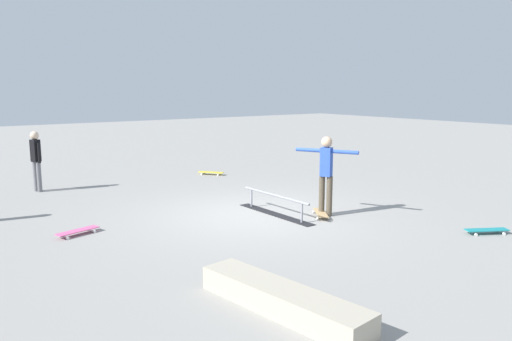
{
  "coord_description": "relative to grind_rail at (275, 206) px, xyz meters",
  "views": [
    {
      "loc": [
        -8.44,
        6.05,
        2.68
      ],
      "look_at": [
        -0.24,
        0.12,
        1.0
      ],
      "focal_mm": 35.28,
      "sensor_mm": 36.0,
      "label": 1
    }
  ],
  "objects": [
    {
      "name": "grind_rail",
      "position": [
        0.0,
        0.0,
        0.0
      ],
      "size": [
        2.29,
        0.27,
        0.44
      ],
      "rotation": [
        0.0,
        0.0,
        0.02
      ],
      "color": "black",
      "rests_on": "ground_plane"
    },
    {
      "name": "skate_ledge",
      "position": [
        -3.75,
        2.82,
        -0.04
      ],
      "size": [
        2.49,
        0.84,
        0.3
      ],
      "primitive_type": "cube",
      "rotation": [
        0.0,
        0.0,
        0.14
      ],
      "color": "#B2A893",
      "rests_on": "ground_plane"
    },
    {
      "name": "ground_plane",
      "position": [
        0.24,
        0.38,
        -0.19
      ],
      "size": [
        60.0,
        60.0,
        0.0
      ],
      "primitive_type": "plane",
      "color": "gray"
    },
    {
      "name": "loose_skateboard_teal",
      "position": [
        -3.43,
        -2.29,
        -0.12
      ],
      "size": [
        0.56,
        0.8,
        0.09
      ],
      "rotation": [
        0.0,
        0.0,
        4.2
      ],
      "color": "teal",
      "rests_on": "ground_plane"
    },
    {
      "name": "loose_skateboard_yellow",
      "position": [
        5.03,
        -1.41,
        -0.12
      ],
      "size": [
        0.76,
        0.64,
        0.09
      ],
      "rotation": [
        0.0,
        0.0,
        3.79
      ],
      "color": "yellow",
      "rests_on": "ground_plane"
    },
    {
      "name": "bystander_black_shirt",
      "position": [
        5.5,
        3.52,
        0.7
      ],
      "size": [
        0.35,
        0.24,
        1.57
      ],
      "rotation": [
        0.0,
        0.0,
        3.51
      ],
      "color": "slate",
      "rests_on": "ground_plane"
    },
    {
      "name": "skateboard_main",
      "position": [
        -0.69,
        -0.68,
        -0.12
      ],
      "size": [
        0.78,
        0.61,
        0.09
      ],
      "rotation": [
        0.0,
        0.0,
        2.56
      ],
      "color": "tan",
      "rests_on": "ground_plane"
    },
    {
      "name": "skater_main",
      "position": [
        -0.69,
        -0.81,
        0.78
      ],
      "size": [
        1.23,
        0.7,
        1.68
      ],
      "rotation": [
        0.0,
        0.0,
        0.48
      ],
      "color": "brown",
      "rests_on": "ground_plane"
    },
    {
      "name": "loose_skateboard_pink",
      "position": [
        0.94,
        3.86,
        -0.12
      ],
      "size": [
        0.41,
        0.82,
        0.09
      ],
      "rotation": [
        0.0,
        0.0,
        4.98
      ],
      "color": "#E05993",
      "rests_on": "ground_plane"
    }
  ]
}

